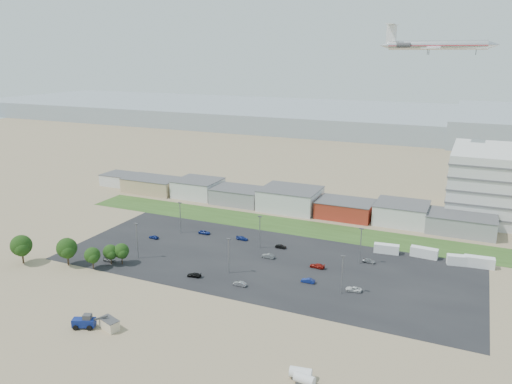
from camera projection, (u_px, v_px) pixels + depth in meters
The scene contains 37 objects.
ground at pixel (217, 286), 130.09m from camera, with size 700.00×700.00×0.00m, color #877856.
parking_lot at pixel (265, 261), 145.70m from camera, with size 120.00×50.00×0.01m, color black.
grass_strip at pixel (287, 226), 175.80m from camera, with size 160.00×16.00×0.02m, color #2D4A1B.
hills_backdrop at pixel (454, 125), 390.08m from camera, with size 700.00×200.00×9.00m, color gray, non-canonical shape.
building_row at pixel (264, 196), 198.13m from camera, with size 170.00×20.00×8.00m, color silver, non-canonical shape.
portable_shed at pixel (109, 324), 109.51m from camera, with size 4.86×2.52×2.45m, color beige, non-canonical shape.
telehandler at pixel (84, 321), 109.92m from camera, with size 7.92×2.64×3.30m, color navy, non-canonical shape.
storage_tank_nw at pixel (301, 373), 92.79m from camera, with size 4.13×2.07×2.48m, color silver, non-canonical shape.
storage_tank_ne at pixel (304, 379), 91.18m from camera, with size 3.81×1.90×2.29m, color silver, non-canonical shape.
box_trailer_a at pixel (386, 249), 151.40m from camera, with size 7.39×2.31×2.77m, color silver, non-canonical shape.
box_trailer_b at pixel (424, 252), 148.29m from camera, with size 7.82×2.44×2.93m, color silver, non-canonical shape.
box_trailer_c at pixel (461, 260), 142.77m from camera, with size 7.61×2.38×2.85m, color silver, non-canonical shape.
box_trailer_d at pixel (479, 262), 141.40m from camera, with size 8.12×2.54×3.04m, color silver, non-canonical shape.
tree_far_left at pixel (22, 248), 143.02m from camera, with size 6.46×6.46×9.68m, color black, non-canonical shape.
tree_left at pixel (67, 250), 141.75m from camera, with size 6.19×6.19×9.28m, color black, non-canonical shape.
tree_mid at pixel (92, 257), 139.86m from camera, with size 4.75×4.75×7.13m, color black, non-canonical shape.
tree_right at pixel (111, 253), 142.69m from camera, with size 4.52×4.52×6.78m, color black, non-canonical shape.
tree_near at pixel (121, 252), 143.03m from camera, with size 4.67×4.67×7.01m, color black, non-canonical shape.
lightpole_front_l at pixel (137, 241), 146.51m from camera, with size 1.28×0.53×10.88m, color slate, non-canonical shape.
lightpole_front_m at pixel (229, 256), 136.61m from camera, with size 1.19×0.50×10.12m, color slate, non-canonical shape.
lightpole_front_r at pixel (342, 275), 124.91m from camera, with size 1.20×0.50×10.21m, color slate, non-canonical shape.
lightpole_back_l at pixel (180, 218), 167.44m from camera, with size 1.26×0.52×10.70m, color slate, non-canonical shape.
lightpole_back_m at pixel (260, 232), 154.35m from camera, with size 1.23×0.51×10.42m, color slate, non-canonical shape.
lightpole_back_r at pixel (361, 246), 142.66m from camera, with size 1.27×0.53×10.80m, color slate, non-canonical shape.
airliner at pixel (437, 45), 193.35m from camera, with size 44.75×30.51×13.22m, color silver, non-canonical shape.
parked_car_0 at pixel (354, 289), 127.26m from camera, with size 1.87×4.06×1.13m, color silver.
parked_car_1 at pixel (308, 281), 131.92m from camera, with size 1.29×3.71×1.22m, color navy.
parked_car_3 at pixel (194, 275), 135.35m from camera, with size 1.61×3.95×1.15m, color black.
parked_car_5 at pixel (154, 237), 163.34m from camera, with size 1.37×3.41×1.16m, color navy.
parked_car_6 at pixel (242, 238), 162.22m from camera, with size 1.62×3.97×1.15m, color navy.
parked_car_7 at pixel (268, 256), 147.87m from camera, with size 1.39×4.00×1.32m, color #595B5E.
parked_car_8 at pixel (369, 261), 144.47m from camera, with size 1.50×3.74×1.27m, color #A5A5AA.
parked_car_9 at pixel (204, 232), 167.60m from camera, with size 1.88×4.08×1.13m, color navy.
parked_car_10 at pixel (109, 260), 145.38m from camera, with size 1.55×3.81×1.11m, color #595B5E.
parked_car_11 at pixel (281, 247), 155.22m from camera, with size 1.21×3.48×1.15m, color black.
parked_car_12 at pixel (317, 266), 141.01m from camera, with size 1.77×4.35×1.26m, color maroon.
parked_car_13 at pixel (240, 284), 130.14m from camera, with size 1.28×3.67×1.21m, color #A5A5AA.
Camera 1 is at (57.83, -104.18, 58.60)m, focal length 35.00 mm.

